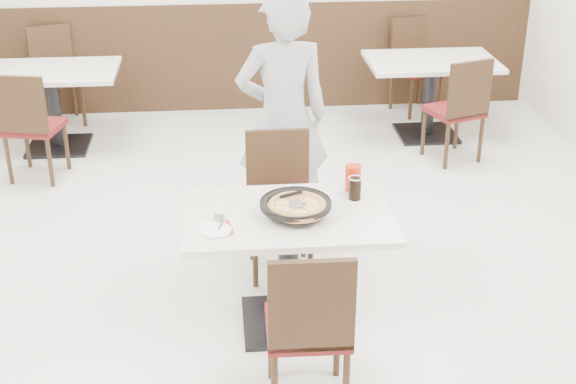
{
  "coord_description": "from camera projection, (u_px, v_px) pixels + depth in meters",
  "views": [
    {
      "loc": [
        -0.3,
        -4.56,
        2.81
      ],
      "look_at": [
        0.09,
        -0.3,
        0.79
      ],
      "focal_mm": 50.0,
      "sensor_mm": 36.0,
      "label": 1
    }
  ],
  "objects": [
    {
      "name": "bg_table_left",
      "position": [
        55.0,
        109.0,
        7.31
      ],
      "size": [
        1.21,
        0.81,
        0.75
      ],
      "primitive_type": null,
      "rotation": [
        0.0,
        0.0,
        -0.01
      ],
      "color": "silver",
      "rests_on": "floor"
    },
    {
      "name": "bg_chair_right_far",
      "position": [
        417.0,
        67.0,
        8.18
      ],
      "size": [
        0.54,
        0.54,
        0.95
      ],
      "primitive_type": null,
      "rotation": [
        0.0,
        0.0,
        3.5
      ],
      "color": "black",
      "rests_on": "floor"
    },
    {
      "name": "chair_far",
      "position": [
        280.0,
        208.0,
        5.25
      ],
      "size": [
        0.42,
        0.42,
        0.95
      ],
      "primitive_type": null,
      "rotation": [
        0.0,
        0.0,
        3.15
      ],
      "color": "black",
      "rests_on": "floor"
    },
    {
      "name": "red_cup",
      "position": [
        353.0,
        178.0,
        4.83
      ],
      "size": [
        0.09,
        0.09,
        0.16
      ],
      "primitive_type": "cylinder",
      "rotation": [
        0.0,
        0.0,
        -0.0
      ],
      "color": "red",
      "rests_on": "main_table"
    },
    {
      "name": "napkin",
      "position": [
        216.0,
        228.0,
        4.41
      ],
      "size": [
        0.19,
        0.19,
        0.0
      ],
      "primitive_type": "cube",
      "rotation": [
        0.0,
        0.0,
        0.14
      ],
      "color": "white",
      "rests_on": "main_table"
    },
    {
      "name": "pizza_server",
      "position": [
        296.0,
        204.0,
        4.48
      ],
      "size": [
        0.08,
        0.1,
        0.0
      ],
      "primitive_type": "cube",
      "rotation": [
        0.0,
        0.0,
        0.17
      ],
      "color": "silver",
      "rests_on": "pizza"
    },
    {
      "name": "bg_table_right",
      "position": [
        429.0,
        98.0,
        7.6
      ],
      "size": [
        1.24,
        0.87,
        0.75
      ],
      "primitive_type": null,
      "rotation": [
        0.0,
        0.0,
        0.06
      ],
      "color": "silver",
      "rests_on": "floor"
    },
    {
      "name": "pizza",
      "position": [
        297.0,
        208.0,
        4.5
      ],
      "size": [
        0.35,
        0.35,
        0.02
      ],
      "primitive_type": "cylinder",
      "rotation": [
        0.0,
        0.0,
        -0.0
      ],
      "color": "tan",
      "rests_on": "pizza_pan"
    },
    {
      "name": "fork",
      "position": [
        222.0,
        223.0,
        4.43
      ],
      "size": [
        0.05,
        0.15,
        0.0
      ],
      "primitive_type": "cube",
      "rotation": [
        0.0,
        0.0,
        -0.21
      ],
      "color": "silver",
      "rests_on": "side_plate"
    },
    {
      "name": "chair_near",
      "position": [
        308.0,
        323.0,
        4.07
      ],
      "size": [
        0.43,
        0.43,
        0.95
      ],
      "primitive_type": null,
      "rotation": [
        0.0,
        0.0,
        -0.02
      ],
      "color": "black",
      "rests_on": "floor"
    },
    {
      "name": "trivet",
      "position": [
        296.0,
        211.0,
        4.57
      ],
      "size": [
        0.11,
        0.11,
        0.04
      ],
      "primitive_type": "cylinder",
      "rotation": [
        0.0,
        0.0,
        -0.0
      ],
      "color": "black",
      "rests_on": "main_table"
    },
    {
      "name": "pizza_pan",
      "position": [
        296.0,
        208.0,
        4.54
      ],
      "size": [
        0.36,
        0.36,
        0.01
      ],
      "primitive_type": "cylinder",
      "rotation": [
        0.0,
        0.0,
        -0.0
      ],
      "color": "black",
      "rests_on": "trivet"
    },
    {
      "name": "floor",
      "position": [
        270.0,
        281.0,
        5.34
      ],
      "size": [
        7.0,
        7.0,
        0.0
      ],
      "primitive_type": "plane",
      "color": "silver",
      "rests_on": "ground"
    },
    {
      "name": "diner_person",
      "position": [
        283.0,
        118.0,
        5.56
      ],
      "size": [
        0.71,
        0.51,
        1.8
      ],
      "primitive_type": "imported",
      "rotation": [
        0.0,
        0.0,
        3.27
      ],
      "color": "#ACADB1",
      "rests_on": "floor"
    },
    {
      "name": "main_table",
      "position": [
        288.0,
        270.0,
        4.73
      ],
      "size": [
        1.2,
        0.8,
        0.75
      ],
      "primitive_type": null,
      "rotation": [
        0.0,
        0.0,
        -0.0
      ],
      "color": "silver",
      "rests_on": "floor"
    },
    {
      "name": "side_plate",
      "position": [
        216.0,
        231.0,
        4.37
      ],
      "size": [
        0.17,
        0.17,
        0.01
      ],
      "primitive_type": "cylinder",
      "rotation": [
        0.0,
        0.0,
        -0.0
      ],
      "color": "white",
      "rests_on": "napkin"
    },
    {
      "name": "wainscot_back",
      "position": [
        245.0,
        57.0,
        8.24
      ],
      "size": [
        5.9,
        0.03,
        1.1
      ],
      "primitive_type": "cube",
      "color": "black",
      "rests_on": "floor"
    },
    {
      "name": "bg_chair_right_near",
      "position": [
        454.0,
        108.0,
        7.04
      ],
      "size": [
        0.54,
        0.54,
        0.95
      ],
      "primitive_type": null,
      "rotation": [
        0.0,
        0.0,
        0.34
      ],
      "color": "black",
      "rests_on": "floor"
    },
    {
      "name": "bg_chair_left_far",
      "position": [
        58.0,
        78.0,
        7.86
      ],
      "size": [
        0.55,
        0.55,
        0.95
      ],
      "primitive_type": null,
      "rotation": [
        0.0,
        0.0,
        3.53
      ],
      "color": "black",
      "rests_on": "floor"
    },
    {
      "name": "cola_glass",
      "position": [
        355.0,
        189.0,
        4.72
      ],
      "size": [
        0.07,
        0.07,
        0.13
      ],
      "primitive_type": "cylinder",
      "rotation": [
        0.0,
        0.0,
        -0.0
      ],
      "color": "black",
      "rests_on": "main_table"
    },
    {
      "name": "bg_chair_left_near",
      "position": [
        34.0,
        124.0,
        6.68
      ],
      "size": [
        0.5,
        0.5,
        0.95
      ],
      "primitive_type": null,
      "rotation": [
        0.0,
        0.0,
        -0.23
      ],
      "color": "black",
      "rests_on": "floor"
    }
  ]
}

